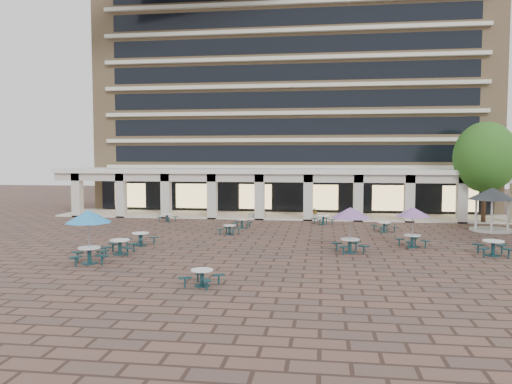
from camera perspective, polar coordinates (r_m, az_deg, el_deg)
ground at (r=31.26m, az=1.37°, el=-6.03°), size 120.00×120.00×0.00m
apartment_building at (r=56.62m, az=4.30°, el=11.25°), size 40.00×15.50×25.20m
retail_arcade at (r=45.59m, az=3.44°, el=0.92°), size 42.00×6.60×4.40m
picnic_table_0 at (r=29.14m, az=-15.29°, el=-5.92°), size 1.98×1.98×0.83m
picnic_table_1 at (r=21.49m, az=-6.19°, el=-9.54°), size 1.87×1.87×0.71m
picnic_table_3 at (r=30.61m, az=25.47°, el=-5.66°), size 1.99×1.99×0.86m
picnic_table_4 at (r=26.81m, az=-18.60°, el=-2.89°), size 2.37×2.37×2.74m
picnic_table_5 at (r=31.75m, az=-13.06°, el=-5.12°), size 2.17×2.17×0.79m
picnic_table_6 at (r=28.82m, az=10.73°, el=-2.54°), size 2.24×2.24×2.59m
picnic_table_8 at (r=38.48m, az=-1.60°, el=-3.52°), size 1.61×1.61×0.68m
picnic_table_9 at (r=35.28m, az=-3.05°, el=-4.23°), size 1.74×1.74×0.67m
picnic_table_10 at (r=37.62m, az=14.44°, el=-3.79°), size 1.96×1.96×0.72m
picnic_table_11 at (r=31.54m, az=17.48°, el=-2.35°), size 2.10×2.10×2.42m
picnic_table_12 at (r=42.95m, az=-10.08°, el=-2.82°), size 1.77×1.77×0.65m
picnic_table_13 at (r=40.90m, az=7.69°, el=-3.07°), size 2.01×2.01×0.73m
gazebo at (r=40.64m, az=25.40°, el=-0.69°), size 3.41×3.41×3.18m
tree_east_c at (r=44.77m, az=24.73°, el=3.64°), size 5.01×5.01×8.34m
planter_left at (r=44.16m, az=0.13°, el=-2.44°), size 1.50×0.77×1.24m
planter_right at (r=43.79m, az=6.81°, el=-2.61°), size 1.50×0.67×1.15m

